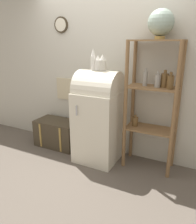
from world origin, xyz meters
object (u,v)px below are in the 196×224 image
at_px(vase_left, 93,60).
at_px(vase_center, 98,63).
at_px(globe, 161,23).
at_px(refrigerator, 99,115).
at_px(vase_right, 103,63).
at_px(suitcase_trunk, 58,133).

bearing_deg(vase_left, vase_center, 1.70).
bearing_deg(globe, refrigerator, -169.18).
xyz_separation_m(vase_center, vase_right, (0.07, -0.00, 0.01)).
relative_size(refrigerator, suitcase_trunk, 1.83).
height_order(globe, vase_center, globe).
height_order(refrigerator, vase_right, vase_right).
relative_size(globe, vase_left, 1.22).
bearing_deg(suitcase_trunk, globe, 2.81).
bearing_deg(vase_center, refrigerator, 57.25).
xyz_separation_m(vase_left, vase_right, (0.14, 0.00, -0.04)).
bearing_deg(refrigerator, suitcase_trunk, 175.29).
distance_m(suitcase_trunk, vase_right, 1.54).
relative_size(vase_left, vase_right, 1.36).
relative_size(refrigerator, vase_right, 6.40).
distance_m(vase_center, vase_right, 0.07).
bearing_deg(refrigerator, globe, 10.82).
height_order(refrigerator, vase_center, vase_center).
distance_m(refrigerator, vase_center, 0.76).
bearing_deg(vase_center, vase_left, -178.30).
distance_m(suitcase_trunk, vase_center, 1.49).
height_order(vase_left, vase_center, vase_left).
bearing_deg(vase_center, vase_right, -0.71).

